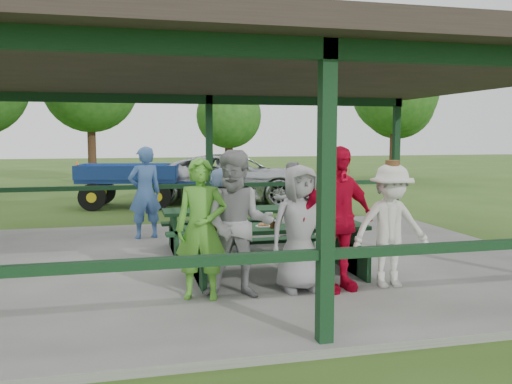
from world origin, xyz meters
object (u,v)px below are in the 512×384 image
object	(u,v)px
pickup_truck	(234,178)
farm_trailer	(129,184)
spectator_blue	(145,193)
contestant_red	(337,219)
spectator_lblue	(220,204)
contestant_grey_left	(238,224)
spectator_grey	(291,200)
contestant_green	(201,229)
contestant_white_fedora	(391,226)
picnic_table_near	(276,244)
picnic_table_far	(239,223)
contestant_grey_mid	(300,228)

from	to	relation	value
pickup_truck	farm_trailer	bearing A→B (deg)	119.46
spectator_blue	farm_trailer	xyz separation A→B (m)	(-0.28, 5.76, -0.33)
contestant_red	spectator_lblue	bearing A→B (deg)	93.05
contestant_grey_left	spectator_grey	xyz separation A→B (m)	(1.88, 3.81, -0.18)
contestant_red	farm_trailer	size ratio (longest dim) A/B	0.48
contestant_grey_left	spectator_lblue	size ratio (longest dim) A/B	1.31
contestant_red	contestant_green	bearing A→B (deg)	167.54
spectator_lblue	pickup_truck	distance (m)	7.06
contestant_green	contestant_red	bearing A→B (deg)	15.68
spectator_grey	contestant_white_fedora	bearing A→B (deg)	80.82
contestant_grey_left	spectator_lblue	xyz separation A→B (m)	(0.40, 3.74, -0.22)
picnic_table_near	spectator_lblue	size ratio (longest dim) A/B	1.86
picnic_table_near	contestant_green	distance (m)	1.56
contestant_red	contestant_white_fedora	size ratio (longest dim) A/B	1.11
contestant_white_fedora	farm_trailer	bearing A→B (deg)	112.41
spectator_blue	farm_trailer	distance (m)	5.78
spectator_lblue	pickup_truck	xyz separation A→B (m)	(1.67, 6.86, -0.04)
contestant_green	contestant_grey_left	size ratio (longest dim) A/B	0.95
contestant_grey_left	pickup_truck	bearing A→B (deg)	94.69
farm_trailer	spectator_lblue	bearing A→B (deg)	-66.36
picnic_table_far	contestant_grey_left	world-z (taller)	contestant_grey_left
contestant_green	picnic_table_near	bearing A→B (deg)	51.68
contestant_grey_mid	spectator_blue	xyz separation A→B (m)	(-1.87, 4.30, 0.08)
farm_trailer	pickup_truck	bearing A→B (deg)	16.39
contestant_grey_left	contestant_white_fedora	bearing A→B (deg)	15.64
picnic_table_near	farm_trailer	size ratio (longest dim) A/B	0.67
picnic_table_near	spectator_lblue	distance (m)	2.87
contestant_green	contestant_grey_mid	xyz separation A→B (m)	(1.33, 0.04, -0.05)
picnic_table_near	pickup_truck	world-z (taller)	pickup_truck
contestant_grey_left	pickup_truck	size ratio (longest dim) A/B	0.34
contestant_green	spectator_lblue	world-z (taller)	contestant_green
contestant_grey_mid	spectator_lblue	world-z (taller)	contestant_grey_mid
contestant_red	farm_trailer	bearing A→B (deg)	93.37
spectator_grey	farm_trailer	size ratio (longest dim) A/B	0.38
contestant_white_fedora	spectator_blue	world-z (taller)	spectator_blue
spectator_blue	contestant_white_fedora	bearing A→B (deg)	111.07
picnic_table_near	picnic_table_far	bearing A→B (deg)	94.25
spectator_grey	farm_trailer	bearing A→B (deg)	-76.40
picnic_table_near	spectator_blue	xyz separation A→B (m)	(-1.78, 3.48, 0.45)
contestant_green	contestant_red	world-z (taller)	contestant_red
spectator_lblue	pickup_truck	bearing A→B (deg)	-118.33
picnic_table_near	contestant_green	size ratio (longest dim) A/B	1.50
picnic_table_far	spectator_grey	size ratio (longest dim) A/B	1.77
spectator_lblue	picnic_table_near	bearing A→B (deg)	82.65
contestant_red	spectator_grey	bearing A→B (deg)	70.78
contestant_grey_mid	contestant_white_fedora	bearing A→B (deg)	-8.87
pickup_truck	contestant_white_fedora	bearing A→B (deg)	-157.73
picnic_table_far	spectator_grey	bearing A→B (deg)	35.28
contestant_white_fedora	spectator_lblue	world-z (taller)	contestant_white_fedora
picnic_table_far	pickup_truck	world-z (taller)	pickup_truck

